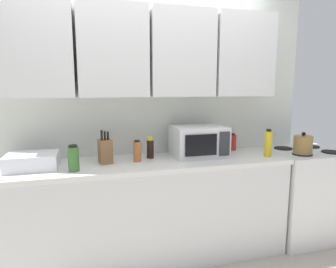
{
  "coord_description": "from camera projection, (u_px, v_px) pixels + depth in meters",
  "views": [
    {
      "loc": [
        -0.52,
        -2.72,
        1.53
      ],
      "look_at": [
        0.16,
        -0.25,
        1.12
      ],
      "focal_mm": 31.24,
      "sensor_mm": 36.0,
      "label": 1
    }
  ],
  "objects": [
    {
      "name": "bottle_spice_jar",
      "position": [
        137.0,
        151.0,
        2.49
      ],
      "size": [
        0.07,
        0.07,
        0.19
      ],
      "color": "#BC6638",
      "rests_on": "counter_run"
    },
    {
      "name": "bottle_soy_dark",
      "position": [
        150.0,
        148.0,
        2.62
      ],
      "size": [
        0.06,
        0.06,
        0.19
      ],
      "color": "black",
      "rests_on": "counter_run"
    },
    {
      "name": "knife_block",
      "position": [
        105.0,
        151.0,
        2.44
      ],
      "size": [
        0.12,
        0.14,
        0.28
      ],
      "color": "brown",
      "rests_on": "counter_run"
    },
    {
      "name": "microwave",
      "position": [
        199.0,
        141.0,
        2.69
      ],
      "size": [
        0.48,
        0.37,
        0.28
      ],
      "color": "silver",
      "rests_on": "counter_run"
    },
    {
      "name": "dish_rack",
      "position": [
        32.0,
        161.0,
        2.28
      ],
      "size": [
        0.38,
        0.3,
        0.12
      ],
      "primitive_type": "cube",
      "color": "silver",
      "rests_on": "counter_run"
    },
    {
      "name": "wall_back_with_cabinets",
      "position": [
        146.0,
        82.0,
        2.66
      ],
      "size": [
        3.29,
        0.38,
        2.6
      ],
      "color": "silver",
      "rests_on": "ground_plane"
    },
    {
      "name": "kettle",
      "position": [
        303.0,
        145.0,
        2.75
      ],
      "size": [
        0.17,
        0.17,
        0.21
      ],
      "color": "olive",
      "rests_on": "stove_range"
    },
    {
      "name": "stove_range",
      "position": [
        303.0,
        193.0,
        3.01
      ],
      "size": [
        0.76,
        0.64,
        0.91
      ],
      "color": "silver",
      "rests_on": "ground_plane"
    },
    {
      "name": "bottle_red_sauce",
      "position": [
        232.0,
        142.0,
        2.97
      ],
      "size": [
        0.08,
        0.08,
        0.17
      ],
      "color": "red",
      "rests_on": "counter_run"
    },
    {
      "name": "bottle_yellow_mustard",
      "position": [
        268.0,
        144.0,
        2.67
      ],
      "size": [
        0.07,
        0.07,
        0.26
      ],
      "color": "gold",
      "rests_on": "counter_run"
    },
    {
      "name": "counter_run",
      "position": [
        152.0,
        209.0,
        2.61
      ],
      "size": [
        2.42,
        0.63,
        0.9
      ],
      "color": "silver",
      "rests_on": "ground_plane"
    },
    {
      "name": "bottle_green_oil",
      "position": [
        74.0,
        158.0,
        2.21
      ],
      "size": [
        0.08,
        0.08,
        0.2
      ],
      "color": "#386B2D",
      "rests_on": "counter_run"
    }
  ]
}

